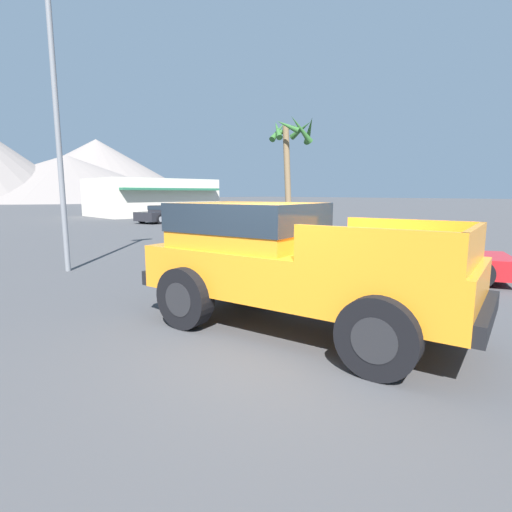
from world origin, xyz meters
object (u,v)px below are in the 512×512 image
Objects in this scene: parked_car_dark at (164,214)px; orange_pickup_truck at (283,257)px; palm_tree_short at (291,146)px; street_lamp_post at (54,86)px; red_convertible_car at (415,261)px.

orange_pickup_truck is at bearing 138.77° from parked_car_dark.
orange_pickup_truck is at bearing -138.67° from palm_tree_short.
street_lamp_post is (-0.93, 7.16, 3.71)m from orange_pickup_truck.
street_lamp_post is at bearing 126.17° from parked_car_dark.
red_convertible_car is at bearing 150.80° from parked_car_dark.
red_convertible_car is 0.71× the size of palm_tree_short.
parked_car_dark is (5.32, 21.18, 0.21)m from red_convertible_car.
red_convertible_car is (5.18, 0.23, -0.70)m from orange_pickup_truck.
palm_tree_short reaches higher than parked_car_dark.
palm_tree_short reaches higher than red_convertible_car.
street_lamp_post reaches higher than red_convertible_car.
street_lamp_post is 15.15m from palm_tree_short.
orange_pickup_truck is 1.19× the size of red_convertible_car.
palm_tree_short is at bearing 18.03° from street_lamp_post.
parked_car_dark reaches higher than red_convertible_car.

